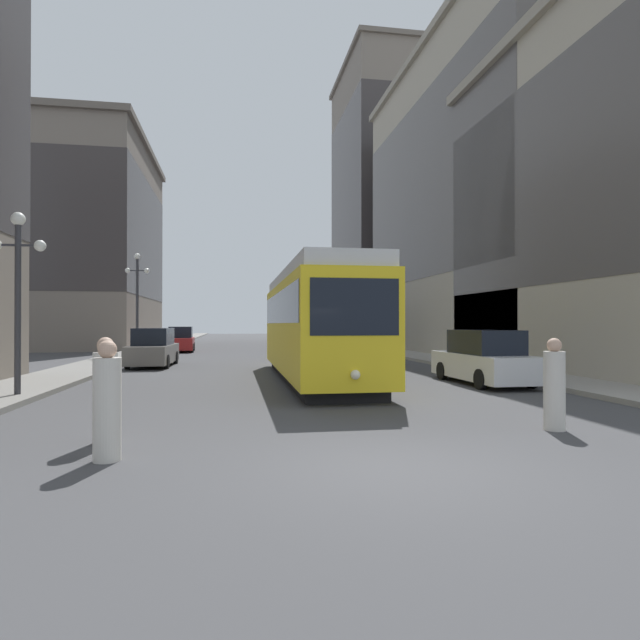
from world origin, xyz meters
The scene contains 16 objects.
ground_plane centered at (0.00, 0.00, 0.00)m, with size 200.00×200.00×0.00m, color #424244.
sidewalk_left centered at (-8.65, 40.00, 0.07)m, with size 2.56×120.00×0.15m, color gray.
sidewalk_right centered at (8.65, 40.00, 0.07)m, with size 2.56×120.00×0.15m, color gray.
streetcar centered at (0.60, 11.69, 2.10)m, with size 2.69×12.99×3.89m.
transit_bus centered at (3.48, 29.96, 1.95)m, with size 2.89×11.34×3.45m.
parked_car_left_near centered at (-6.07, 31.94, 0.84)m, with size 2.02×4.36×1.82m.
parked_car_left_mid centered at (-6.07, 18.84, 0.84)m, with size 1.98×4.83×1.82m.
parked_car_right_far centered at (6.07, 9.45, 0.84)m, with size 1.94×4.77×1.82m.
pedestrian_crossing_near centered at (-4.11, 1.09, 0.83)m, with size 0.40×0.40×1.79m.
pedestrian_crossing_far centered at (-4.42, 2.30, 0.84)m, with size 0.40×0.40×1.80m.
pedestrian_on_sidewalk centered at (3.78, 2.06, 0.82)m, with size 0.39×0.39×1.76m.
lamp_post_left_near centered at (-7.97, 8.02, 3.39)m, with size 1.41×0.36×4.87m.
lamp_post_left_far centered at (-7.97, 25.44, 4.10)m, with size 1.41×0.36×6.09m.
building_left_midblock centered at (-16.44, 41.86, 9.19)m, with size 13.62×19.46×17.91m.
building_right_corner centered at (17.70, 50.02, 15.97)m, with size 16.14×16.22×30.97m.
building_right_midblock centered at (15.89, 25.95, 10.58)m, with size 12.51×24.54×20.57m.
Camera 1 is at (-2.26, -7.07, 2.03)m, focal length 29.36 mm.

